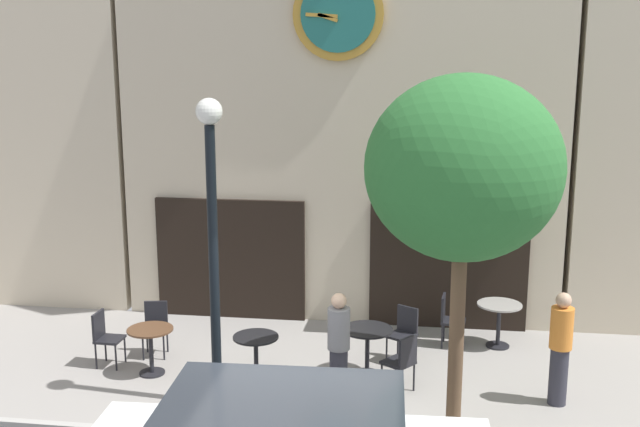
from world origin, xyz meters
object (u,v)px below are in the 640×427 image
Objects in this scene: street_lamp at (213,255)px; cafe_chair_outer at (449,316)px; cafe_table_center at (367,341)px; cafe_chair_mid_row at (404,330)px; pedestrian_orange at (560,347)px; street_tree at (463,170)px; cafe_chair_facing_wall at (403,359)px; cafe_table_near_door at (499,315)px; cafe_chair_corner at (105,334)px; cafe_chair_facing_street at (155,324)px; cafe_table_center_left at (256,350)px; pedestrian_grey at (339,348)px; cafe_table_center_right at (151,342)px.

cafe_chair_outer is (3.35, 2.69, -1.69)m from street_lamp.
cafe_table_center is 0.86m from cafe_chair_mid_row.
cafe_table_center is 0.47× the size of pedestrian_orange.
street_tree is at bearing -150.64° from pedestrian_orange.
cafe_chair_facing_wall is at bearing -89.59° from cafe_chair_mid_row.
cafe_table_near_door is 0.86× the size of cafe_chair_corner.
street_tree is at bearing -20.36° from cafe_chair_facing_street.
cafe_table_center_left is 2.22m from cafe_chair_facing_wall.
cafe_chair_outer is 0.54× the size of pedestrian_grey.
cafe_chair_mid_row is at bearing -152.73° from cafe_table_near_door.
street_tree is 4.12m from cafe_chair_outer.
cafe_chair_corner is (-2.16, 1.07, -1.69)m from street_lamp.
street_lamp is 2.61× the size of pedestrian_grey.
pedestrian_orange reaches higher than cafe_chair_corner.
street_tree is 5.60m from cafe_table_center_right.
cafe_table_center_left is 0.46× the size of pedestrian_grey.
street_lamp reaches higher than cafe_table_center_left.
cafe_table_center is 0.88× the size of cafe_chair_mid_row.
cafe_chair_outer is at bearing 45.16° from cafe_chair_mid_row.
pedestrian_grey is at bearing -23.54° from cafe_chair_facing_street.
cafe_chair_facing_street is 6.43m from pedestrian_orange.
street_lamp is 0.93× the size of street_tree.
pedestrian_orange is at bearing 7.92° from street_lamp.
cafe_chair_facing_street is at bearing 105.06° from cafe_table_center_right.
cafe_table_center is at bearing -145.54° from cafe_table_near_door.
cafe_chair_mid_row is 1.97m from pedestrian_grey.
cafe_chair_facing_street is (-4.13, 0.90, 0.00)m from cafe_chair_facing_wall.
cafe_table_center_right is 0.45× the size of pedestrian_orange.
street_tree is at bearing -51.49° from cafe_chair_facing_wall.
cafe_table_center is 0.88× the size of cafe_chair_facing_street.
pedestrian_orange is at bearing -1.50° from cafe_chair_facing_wall.
street_tree is 3.52m from cafe_table_center.
pedestrian_grey is (3.89, -0.85, 0.33)m from cafe_chair_corner.
street_lamp reaches higher than cafe_chair_facing_wall.
cafe_chair_mid_row is at bearing 109.00° from street_tree.
cafe_chair_outer is (0.74, 0.74, 0.00)m from cafe_chair_mid_row.
cafe_table_center is (2.05, 1.29, -1.65)m from street_lamp.
cafe_table_center is 3.59m from cafe_chair_facing_street.
cafe_chair_outer is at bearing 47.18° from cafe_table_center.
cafe_table_center is at bearing 7.32° from cafe_table_center_right.
cafe_table_center_left is 2.51m from cafe_chair_mid_row.
cafe_chair_corner is at bearing 153.66° from street_lamp.
cafe_chair_mid_row and cafe_chair_corner have the same top height.
street_tree is 4.27m from cafe_table_center_left.
pedestrian_grey reaches higher than cafe_table_center_left.
pedestrian_orange reaches higher than cafe_chair_facing_wall.
cafe_chair_outer is (0.01, 2.86, -2.97)m from street_tree.
cafe_chair_facing_wall is (2.22, -0.02, -0.00)m from cafe_table_center_left.
cafe_chair_corner is at bearing -165.11° from cafe_table_near_door.
pedestrian_orange is (6.15, -0.18, 0.33)m from cafe_table_center_right.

